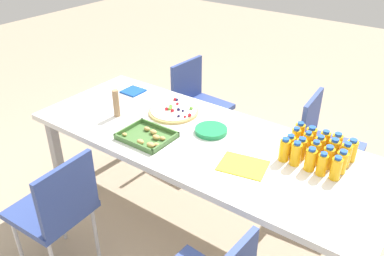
{
  "coord_description": "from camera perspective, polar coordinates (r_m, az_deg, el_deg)",
  "views": [
    {
      "loc": [
        -1.19,
        1.75,
        2.01
      ],
      "look_at": [
        0.1,
        -0.03,
        0.75
      ],
      "focal_mm": 37.37,
      "sensor_mm": 36.0,
      "label": 1
    }
  ],
  "objects": [
    {
      "name": "ground_plane",
      "position": [
        2.92,
        1.29,
        -13.7
      ],
      "size": [
        12.0,
        12.0,
        0.0
      ],
      "primitive_type": "plane",
      "color": "tan"
    },
    {
      "name": "party_table",
      "position": [
        2.51,
        1.46,
        -2.61
      ],
      "size": [
        2.27,
        0.87,
        0.73
      ],
      "color": "white",
      "rests_on": "ground_plane"
    },
    {
      "name": "chair_near_right",
      "position": [
        3.47,
        0.74,
        3.99
      ],
      "size": [
        0.42,
        0.42,
        0.83
      ],
      "rotation": [
        0.0,
        0.0,
        1.51
      ],
      "color": "#33478C",
      "rests_on": "ground_plane"
    },
    {
      "name": "chair_far_right",
      "position": [
        2.42,
        -18.64,
        -10.63
      ],
      "size": [
        0.42,
        0.42,
        0.83
      ],
      "rotation": [
        0.0,
        0.0,
        -1.52
      ],
      "color": "#33478C",
      "rests_on": "ground_plane"
    },
    {
      "name": "chair_near_left",
      "position": [
        3.02,
        18.25,
        -1.88
      ],
      "size": [
        0.43,
        0.43,
        0.83
      ],
      "rotation": [
        0.0,
        0.0,
        1.65
      ],
      "color": "#33478C",
      "rests_on": "ground_plane"
    },
    {
      "name": "juice_bottle_0",
      "position": [
        2.41,
        21.78,
        -2.99
      ],
      "size": [
        0.06,
        0.06,
        0.14
      ],
      "color": "#F9AF14",
      "rests_on": "party_table"
    },
    {
      "name": "juice_bottle_1",
      "position": [
        2.42,
        19.88,
        -2.32
      ],
      "size": [
        0.06,
        0.06,
        0.15
      ],
      "color": "#FAAC14",
      "rests_on": "party_table"
    },
    {
      "name": "juice_bottle_2",
      "position": [
        2.44,
        18.38,
        -1.87
      ],
      "size": [
        0.06,
        0.06,
        0.14
      ],
      "color": "#FAAE14",
      "rests_on": "party_table"
    },
    {
      "name": "juice_bottle_3",
      "position": [
        2.45,
        16.58,
        -1.35
      ],
      "size": [
        0.06,
        0.06,
        0.14
      ],
      "color": "#F9AD14",
      "rests_on": "party_table"
    },
    {
      "name": "juice_bottle_4",
      "position": [
        2.48,
        15.07,
        -0.75
      ],
      "size": [
        0.06,
        0.06,
        0.14
      ],
      "color": "#FAAE14",
      "rests_on": "party_table"
    },
    {
      "name": "juice_bottle_5",
      "position": [
        2.34,
        21.05,
        -3.65
      ],
      "size": [
        0.06,
        0.06,
        0.15
      ],
      "color": "#F9AC14",
      "rests_on": "party_table"
    },
    {
      "name": "juice_bottle_6",
      "position": [
        2.36,
        19.49,
        -3.09
      ],
      "size": [
        0.06,
        0.06,
        0.15
      ],
      "color": "#FAAD14",
      "rests_on": "party_table"
    },
    {
      "name": "juice_bottle_7",
      "position": [
        2.38,
        17.71,
        -2.61
      ],
      "size": [
        0.06,
        0.06,
        0.14
      ],
      "color": "#F9AC14",
      "rests_on": "party_table"
    },
    {
      "name": "juice_bottle_8",
      "position": [
        2.4,
        16.11,
        -2.06
      ],
      "size": [
        0.05,
        0.05,
        0.14
      ],
      "color": "#F9AE14",
      "rests_on": "party_table"
    },
    {
      "name": "juice_bottle_9",
      "position": [
        2.42,
        14.54,
        -1.49
      ],
      "size": [
        0.05,
        0.05,
        0.14
      ],
      "color": "#F9AD14",
      "rests_on": "party_table"
    },
    {
      "name": "juice_bottle_10",
      "position": [
        2.29,
        20.54,
        -4.59
      ],
      "size": [
        0.06,
        0.06,
        0.14
      ],
      "color": "#F9AE14",
      "rests_on": "party_table"
    },
    {
      "name": "juice_bottle_11",
      "position": [
        2.31,
        18.84,
        -4.0
      ],
      "size": [
        0.06,
        0.06,
        0.14
      ],
      "color": "#F9AC14",
      "rests_on": "party_table"
    },
    {
      "name": "juice_bottle_12",
      "position": [
        2.31,
        17.1,
        -3.44
      ],
      "size": [
        0.06,
        0.06,
        0.15
      ],
      "color": "#F9AD14",
      "rests_on": "party_table"
    },
    {
      "name": "juice_bottle_13",
      "position": [
        2.34,
        15.28,
        -2.9
      ],
      "size": [
        0.06,
        0.06,
        0.14
      ],
      "color": "#F9AC14",
      "rests_on": "party_table"
    },
    {
      "name": "juice_bottle_14",
      "position": [
        2.35,
        13.75,
        -2.48
      ],
      "size": [
        0.06,
        0.06,
        0.13
      ],
      "color": "#F9AB14",
      "rests_on": "party_table"
    },
    {
      "name": "juice_bottle_15",
      "position": [
        2.23,
        19.86,
        -5.45
      ],
      "size": [
        0.06,
        0.06,
        0.14
      ],
      "color": "#F9AE14",
      "rests_on": "party_table"
    },
    {
      "name": "juice_bottle_16",
      "position": [
        2.24,
        18.07,
        -4.96
      ],
      "size": [
        0.05,
        0.05,
        0.14
      ],
      "color": "#F9AE14",
      "rests_on": "party_table"
    },
    {
      "name": "juice_bottle_17",
      "position": [
        2.26,
        16.55,
        -4.34
      ],
      "size": [
        0.06,
        0.06,
        0.14
      ],
      "color": "#FAAF14",
      "rests_on": "party_table"
    },
    {
      "name": "juice_bottle_18",
      "position": [
        2.28,
        14.59,
        -3.59
      ],
      "size": [
        0.06,
        0.06,
        0.15
      ],
      "color": "#F9AE14",
      "rests_on": "party_table"
    },
    {
      "name": "juice_bottle_19",
      "position": [
        2.3,
        13.05,
        -3.05
      ],
      "size": [
        0.06,
        0.06,
        0.14
      ],
      "color": "#F9AD14",
      "rests_on": "party_table"
    },
    {
      "name": "fruit_pizza",
      "position": [
        2.77,
        -2.62,
        2.42
      ],
      "size": [
        0.34,
        0.34,
        0.05
      ],
      "color": "tan",
      "rests_on": "party_table"
    },
    {
      "name": "snack_tray",
      "position": [
        2.48,
        -6.37,
        -1.27
      ],
      "size": [
        0.32,
        0.26,
        0.04
      ],
      "color": "#477238",
      "rests_on": "party_table"
    },
    {
      "name": "plate_stack",
      "position": [
        2.53,
        2.74,
        -0.34
      ],
      "size": [
        0.21,
        0.21,
        0.03
      ],
      "color": "#1E8C4C",
      "rests_on": "party_table"
    },
    {
      "name": "napkin_stack",
      "position": [
        3.11,
        -8.4,
        5.22
      ],
      "size": [
        0.15,
        0.15,
        0.01
      ],
      "primitive_type": "cube",
      "color": "#194CA5",
      "rests_on": "party_table"
    },
    {
      "name": "cardboard_tube",
      "position": [
        2.74,
        -10.77,
        3.49
      ],
      "size": [
        0.04,
        0.04,
        0.19
      ],
      "primitive_type": "cylinder",
      "color": "#9E7A56",
      "rests_on": "party_table"
    },
    {
      "name": "paper_folder",
      "position": [
        2.24,
        7.29,
        -5.34
      ],
      "size": [
        0.3,
        0.25,
        0.01
      ],
      "primitive_type": "cube",
      "rotation": [
        0.0,
        0.0,
        0.21
      ],
      "color": "yellow",
      "rests_on": "party_table"
    }
  ]
}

